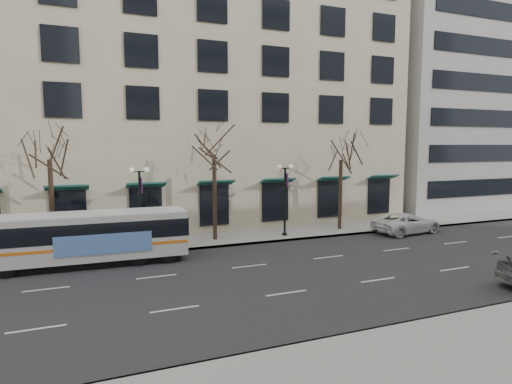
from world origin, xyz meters
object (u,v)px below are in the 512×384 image
lamp_post_left (140,204)px  tree_far_mid (214,140)px  tree_far_left (49,143)px  city_bus (88,237)px  tree_far_right (341,147)px  lamp_post_right (285,197)px  white_pickup (407,223)px

lamp_post_left → tree_far_mid: bearing=6.9°
tree_far_left → lamp_post_left: bearing=-6.8°
lamp_post_left → city_bus: bearing=-142.3°
tree_far_mid → tree_far_left: bearing=-180.0°
tree_far_right → lamp_post_right: size_ratio=1.55×
city_bus → white_pickup: (22.28, 0.36, -0.84)m
tree_far_mid → white_pickup: 15.68m
lamp_post_left → lamp_post_right: bearing=0.0°
city_bus → tree_far_left: bearing=124.2°
lamp_post_right → city_bus: lamp_post_right is taller
tree_far_left → white_pickup: size_ratio=1.53×
tree_far_left → city_bus: bearing=-57.8°
city_bus → white_pickup: size_ratio=2.00×
city_bus → white_pickup: 22.30m
tree_far_left → city_bus: 6.22m
tree_far_mid → city_bus: (-8.10, -3.01, -5.31)m
tree_far_right → white_pickup: bearing=-32.3°
tree_far_right → lamp_post_left: (-14.99, -0.60, -3.48)m
lamp_post_left → tree_far_right: bearing=2.3°
tree_far_mid → tree_far_right: 10.01m
city_bus → tree_far_right: bearing=11.4°
tree_far_left → lamp_post_left: (5.01, -0.60, -3.75)m
tree_far_right → city_bus: tree_far_right is taller
tree_far_left → tree_far_mid: bearing=0.0°
lamp_post_left → city_bus: lamp_post_left is taller
city_bus → tree_far_mid: bearing=22.4°
white_pickup → lamp_post_right: bearing=71.2°
tree_far_right → tree_far_mid: bearing=180.0°
white_pickup → tree_far_left: bearing=77.5°
lamp_post_left → city_bus: size_ratio=0.48×
tree_far_right → lamp_post_right: 6.11m
tree_far_mid → tree_far_right: bearing=-0.0°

